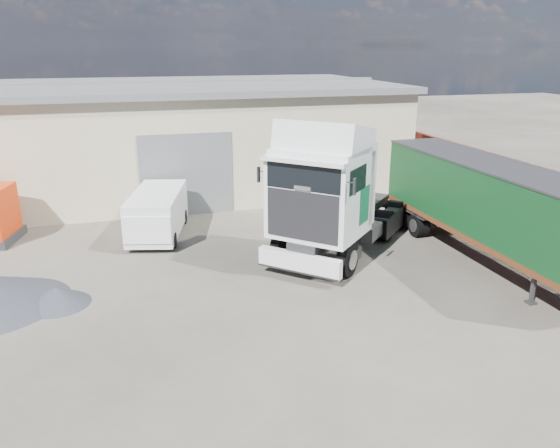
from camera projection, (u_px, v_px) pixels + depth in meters
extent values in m
plane|color=black|center=(302.00, 307.00, 15.66)|extent=(120.00, 120.00, 0.00)
cube|color=beige|center=(93.00, 141.00, 27.91)|extent=(30.00, 12.00, 5.00)
cube|color=#55575A|center=(88.00, 88.00, 27.08)|extent=(30.60, 12.60, 0.30)
cube|color=#55575A|center=(187.00, 175.00, 23.69)|extent=(4.00, 0.08, 3.60)
cube|color=#55575A|center=(87.00, 84.00, 27.02)|extent=(30.60, 0.40, 0.15)
cube|color=maroon|center=(509.00, 188.00, 23.77)|extent=(0.35, 26.00, 2.50)
cylinder|color=black|center=(314.00, 253.00, 18.16)|extent=(2.78, 2.77, 1.18)
cylinder|color=black|center=(356.00, 221.00, 21.41)|extent=(2.81, 2.81, 1.18)
cylinder|color=black|center=(370.00, 211.00, 22.71)|extent=(2.81, 2.81, 1.18)
cube|color=#2D2D30|center=(345.00, 219.00, 20.26)|extent=(5.88, 5.92, 0.33)
cube|color=silver|center=(299.00, 263.00, 17.27)|extent=(2.21, 2.20, 0.61)
cube|color=silver|center=(320.00, 194.00, 17.88)|extent=(3.78, 3.78, 2.73)
cube|color=black|center=(302.00, 216.00, 16.94)|extent=(1.79, 1.77, 1.56)
cube|color=black|center=(303.00, 177.00, 16.58)|extent=(1.82, 1.80, 0.83)
cube|color=silver|center=(324.00, 139.00, 17.52)|extent=(3.48, 3.48, 1.37)
cube|color=#0C5736|center=(289.00, 194.00, 18.98)|extent=(0.60, 0.60, 1.22)
cube|color=#0C5736|center=(365.00, 205.00, 17.71)|extent=(0.60, 0.60, 1.22)
cylinder|color=#2D2D30|center=(359.00, 204.00, 21.39)|extent=(1.73, 1.73, 0.13)
cube|color=#2D2D30|center=(533.00, 289.00, 15.75)|extent=(0.26, 0.26, 0.95)
cylinder|color=black|center=(430.00, 219.00, 22.10)|extent=(2.20, 0.94, 0.91)
cube|color=#2D2D30|center=(486.00, 240.00, 18.84)|extent=(0.81, 10.33, 0.30)
cube|color=#5B2F14|center=(487.00, 232.00, 18.75)|extent=(2.27, 10.34, 0.21)
cube|color=black|center=(491.00, 198.00, 18.37)|extent=(2.27, 10.34, 2.24)
cube|color=#2D2D30|center=(495.00, 165.00, 18.01)|extent=(2.32, 10.40, 0.07)
cylinder|color=black|center=(152.00, 240.00, 20.13)|extent=(1.87, 1.03, 0.61)
cylinder|color=black|center=(165.00, 217.00, 22.93)|extent=(1.87, 1.03, 0.61)
cube|color=silver|center=(158.00, 212.00, 21.32)|extent=(2.74, 4.54, 1.57)
cube|color=silver|center=(149.00, 227.00, 19.67)|extent=(1.86, 1.23, 1.01)
cube|color=black|center=(149.00, 212.00, 19.69)|extent=(1.58, 0.47, 0.55)
cone|color=black|center=(57.00, 296.00, 15.79)|extent=(2.44, 2.44, 0.53)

